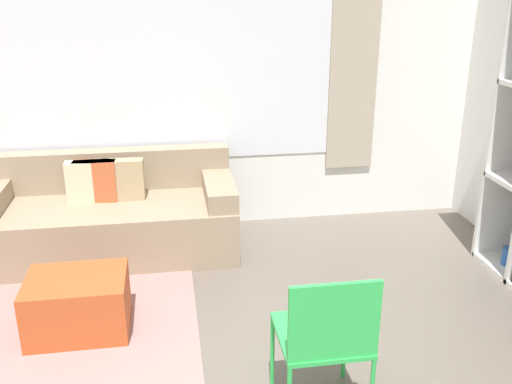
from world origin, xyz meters
The scene contains 4 objects.
wall_back centered at (0.00, 3.40, 1.36)m, with size 6.95×0.11×2.70m.
couch_main centered at (-0.44, 2.91, 0.31)m, with size 2.06×0.89×0.80m.
ottoman centered at (-0.55, 1.72, 0.19)m, with size 0.63×0.49×0.38m.
folding_chair centered at (0.79, 0.69, 0.52)m, with size 0.44×0.46×0.86m.
Camera 1 is at (0.07, -1.61, 2.14)m, focal length 40.00 mm.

